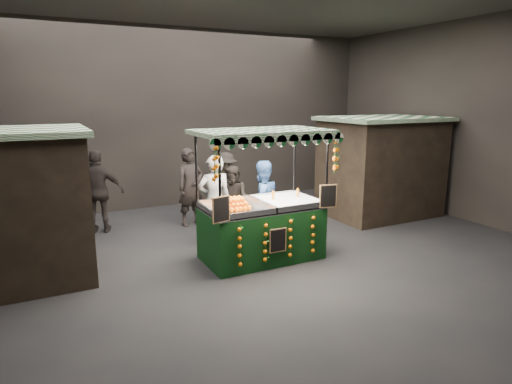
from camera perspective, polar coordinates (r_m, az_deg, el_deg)
name	(u,v)px	position (r m, az deg, el deg)	size (l,w,h in m)	color
ground	(259,258)	(8.71, 0.39, -8.64)	(12.00, 12.00, 0.00)	black
market_hall	(259,81)	(8.13, 0.43, 14.21)	(12.10, 10.10, 5.05)	black
neighbour_stall_right	(380,166)	(12.06, 15.91, 3.27)	(3.00, 2.20, 2.60)	black
juice_stall	(263,220)	(8.46, 0.88, -3.69)	(2.60, 1.53, 2.52)	black
vendor_grey	(215,201)	(9.24, -5.42, -1.14)	(0.77, 0.56, 1.94)	slate
vendor_blue	(262,202)	(9.46, 0.75, -1.26)	(0.94, 0.78, 1.78)	navy
shopper_0	(191,187)	(10.79, -8.53, 0.63)	(0.77, 0.59, 1.90)	black
shopper_1	(234,199)	(10.15, -2.85, -0.96)	(0.95, 0.96, 1.57)	black
shopper_2	(98,192)	(10.72, -19.85, 0.06)	(1.23, 0.81, 1.94)	black
shopper_3	(226,186)	(11.29, -3.99, 0.82)	(1.20, 1.27, 1.73)	black
shopper_4	(3,208)	(10.56, -30.08, -1.87)	(0.83, 0.55, 1.66)	#282420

